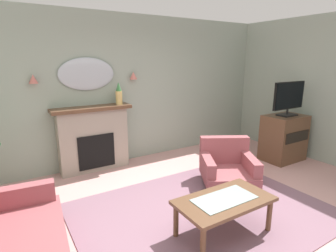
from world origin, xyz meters
The scene contains 13 objects.
floor centered at (0.00, 0.00, -0.05)m, with size 7.22×6.07×0.10m, color #C6938E.
wall_back centered at (0.00, 2.58, 1.39)m, with size 7.22×0.10×2.77m, color #93A393.
patterned_rug centered at (0.00, 0.20, 0.01)m, with size 3.20×2.40×0.01m, color #7F5B6B.
fireplace centered at (-0.77, 2.36, 0.57)m, with size 1.36×0.36×1.16m.
mantel_vase_right centered at (-0.27, 2.33, 1.35)m, with size 0.12×0.12×0.40m.
wall_mirror centered at (-0.77, 2.50, 1.71)m, with size 0.96×0.06×0.56m, color #B2BCC6.
wall_sconce_left centered at (-1.62, 2.45, 1.66)m, with size 0.14×0.14×0.14m, color #D17066.
wall_sconce_right centered at (0.08, 2.45, 1.66)m, with size 0.14×0.14×0.14m, color #D17066.
coffee_table centered at (-0.10, -0.27, 0.38)m, with size 1.10×0.60×0.45m.
floral_couch centered at (-2.22, 0.34, 0.32)m, with size 1.02×1.79×0.76m.
armchair_near_fireplace centered at (0.87, 0.69, 0.31)m, with size 1.10×1.11×0.71m.
tv_cabinet centered at (2.56, 0.90, 0.45)m, with size 0.80×0.57×0.90m.
tv_flatscreen centered at (2.56, 0.88, 1.25)m, with size 0.84×0.24×0.65m.
Camera 1 is at (-2.07, -2.27, 1.96)m, focal length 28.95 mm.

